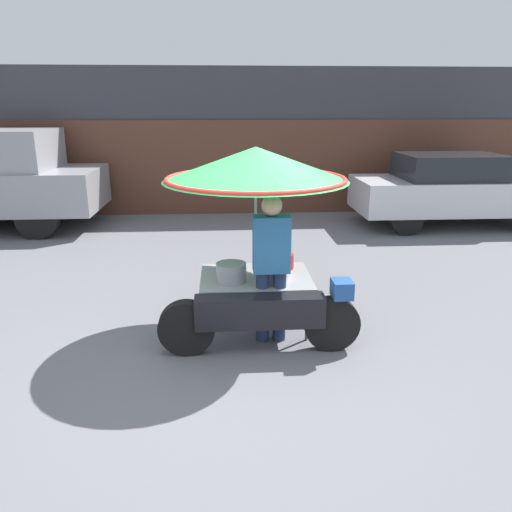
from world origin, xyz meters
The scene contains 5 objects.
ground_plane centered at (0.00, 0.00, 0.00)m, with size 36.00×36.00×0.00m, color slate.
shopfront_building centered at (0.00, 7.97, 1.61)m, with size 28.00×2.06×3.25m.
vendor_motorcycle_cart centered at (0.24, 0.69, 1.60)m, with size 2.06×1.98×2.03m.
vendor_person centered at (0.37, 0.38, 0.89)m, with size 0.38×0.22×1.58m.
parked_car centered at (4.67, 5.43, 0.77)m, with size 4.16×1.68×1.48m.
Camera 1 is at (-0.12, -4.52, 2.46)m, focal length 35.00 mm.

